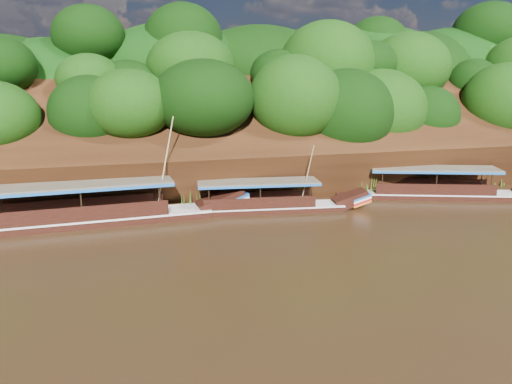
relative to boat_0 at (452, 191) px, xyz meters
The scene contains 6 objects.
ground 15.28m from the boat_0, 152.03° to the right, with size 160.00×160.00×0.00m, color black.
riverbank 20.65m from the boat_0, 130.94° to the left, with size 120.00×30.06×19.40m.
boat_0 is the anchor object (origin of this frame).
boat_1 14.28m from the boat_0, behind, with size 12.84×3.47×5.21m.
boat_2 25.51m from the boat_0, behind, with size 17.42×3.35×7.25m.
reeds 16.73m from the boat_0, behind, with size 50.90×2.62×1.95m.
Camera 1 is at (-11.33, -25.10, 9.55)m, focal length 35.00 mm.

